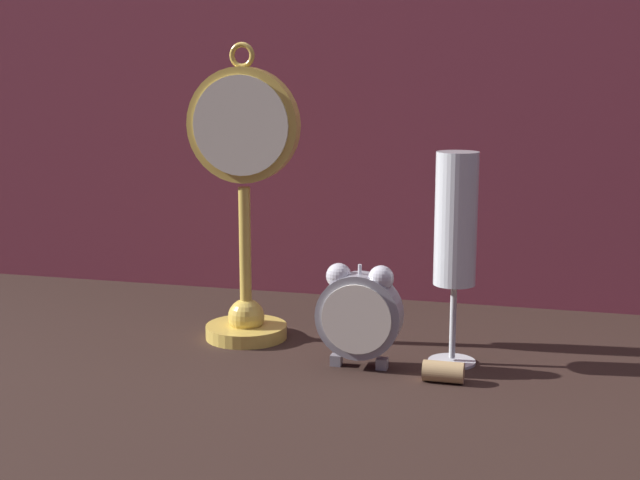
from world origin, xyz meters
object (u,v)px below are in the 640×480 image
Objects in this scene: alarm_clock_twin_bell at (359,311)px; champagne_flute at (456,232)px; pocket_watch_on_stand at (244,207)px; wine_cork at (444,371)px.

champagne_flute is at bearing 22.84° from alarm_clock_twin_bell.
alarm_clock_twin_bell is 0.13m from champagne_flute.
pocket_watch_on_stand is 8.28× the size of wine_cork.
pocket_watch_on_stand is at bearing 155.08° from alarm_clock_twin_bell.
alarm_clock_twin_bell is 0.49× the size of champagne_flute.
wine_cork is at bearing -91.84° from champagne_flute.
pocket_watch_on_stand reaches higher than champagne_flute.
champagne_flute reaches higher than alarm_clock_twin_bell.
champagne_flute is at bearing 88.16° from wine_cork.
wine_cork is (0.09, -0.02, -0.05)m from alarm_clock_twin_bell.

